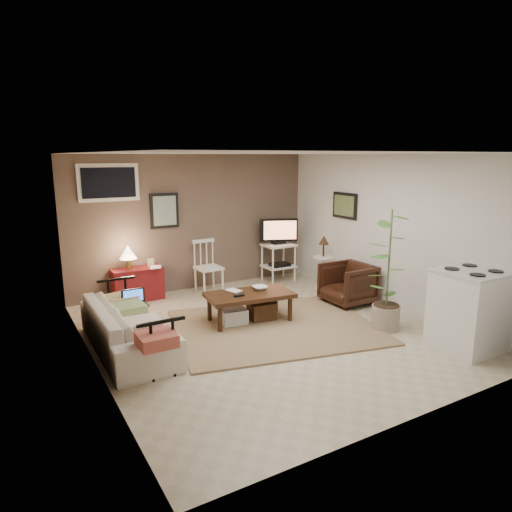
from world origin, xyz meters
TOP-DOWN VIEW (x-y plane):
  - floor at (0.00, 0.00)m, footprint 5.00×5.00m
  - art_back at (-0.55, 2.48)m, footprint 0.50×0.03m
  - art_right at (2.23, 1.05)m, footprint 0.03×0.60m
  - window at (-1.45, 2.48)m, footprint 0.96×0.03m
  - rug at (0.18, 0.07)m, footprint 3.16×2.75m
  - coffee_table at (-0.03, 0.44)m, footprint 1.30×0.78m
  - sofa at (-1.80, 0.37)m, footprint 0.59×2.00m
  - sofa_pillows at (-1.75, 0.14)m, footprint 0.38×1.91m
  - sofa_end_rails at (-1.68, 0.37)m, footprint 0.54×2.00m
  - laptop at (-1.61, 0.72)m, footprint 0.31×0.22m
  - red_console at (-1.14, 2.29)m, footprint 0.82×0.37m
  - spindle_chair at (0.09, 2.14)m, footprint 0.43×0.43m
  - tv_stand at (1.56, 2.11)m, footprint 0.69×0.47m
  - side_table at (1.98, 1.29)m, footprint 0.37×0.37m
  - armchair at (1.76, 0.37)m, footprint 0.67×0.71m
  - potted_plant at (1.48, -0.74)m, footprint 0.43×0.43m
  - stove at (1.88, -1.73)m, footprint 0.78×0.73m
  - bowl at (0.19, 0.51)m, footprint 0.22×0.07m
  - book_table at (-0.26, 0.61)m, footprint 0.16×0.06m
  - book_console at (-0.94, 2.18)m, footprint 0.17×0.08m

SIDE VIEW (x-z plane):
  - floor at x=0.00m, z-range 0.00..0.00m
  - rug at x=0.18m, z-range 0.00..0.03m
  - coffee_table at x=-0.03m, z-range 0.03..0.49m
  - red_console at x=-1.14m, z-range -0.15..0.80m
  - sofa_end_rails at x=-1.68m, z-range 0.00..0.67m
  - armchair at x=1.76m, z-range 0.00..0.74m
  - sofa at x=-1.80m, z-range 0.00..0.78m
  - spindle_chair at x=0.09m, z-range -0.03..0.89m
  - sofa_pillows at x=-1.75m, z-range 0.41..0.55m
  - stove at x=1.88m, z-range 0.00..1.02m
  - laptop at x=-1.61m, z-range 0.40..0.61m
  - bowl at x=0.19m, z-range 0.44..0.66m
  - book_table at x=-0.26m, z-range 0.44..0.66m
  - side_table at x=1.98m, z-range 0.12..1.10m
  - tv_stand at x=1.56m, z-range 0.04..1.25m
  - book_console at x=-0.94m, z-range 0.55..0.79m
  - potted_plant at x=1.48m, z-range 0.05..1.76m
  - art_back at x=-0.55m, z-range 1.15..1.75m
  - art_right at x=2.23m, z-range 1.29..1.75m
  - window at x=-1.45m, z-range 1.65..2.25m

